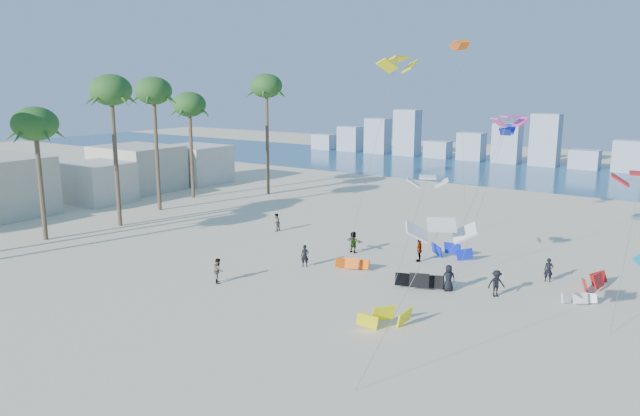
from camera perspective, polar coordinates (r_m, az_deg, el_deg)
The scene contains 10 objects.
ground at distance 36.09m, azimuth -19.12°, elevation -10.77°, with size 220.00×220.00×0.00m, color beige.
ocean at distance 96.12m, azimuth 17.94°, elevation 3.21°, with size 220.00×220.00×0.00m, color navy.
kitesurfer_near at distance 44.90m, azimuth -1.43°, elevation -4.53°, with size 0.60×0.39×1.64m, color black.
kitesurfer_mid at distance 42.01m, azimuth -9.55°, elevation -5.82°, with size 0.83×0.64×1.70m, color gray.
kitesurfers_far at distance 45.52m, azimuth 7.77°, elevation -4.35°, with size 24.99×7.11×1.80m.
grounded_kites at distance 41.75m, azimuth 12.69°, elevation -6.58°, with size 17.85×17.08×1.07m.
flying_kites at distance 43.49m, azimuth 18.53°, elevation 8.80°, with size 24.07×34.38×17.77m.
palm_row at distance 60.43m, azimuth -19.64°, elevation 9.36°, with size 9.48×44.80×14.38m.
beachfront_buildings at distance 73.85m, azimuth -21.75°, elevation 2.59°, with size 11.50×43.00×6.00m.
distant_skyline at distance 105.62m, azimuth 19.05°, elevation 5.56°, with size 85.00×3.00×8.40m.
Camera 1 is at (27.49, -19.12, 13.48)m, focal length 33.98 mm.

